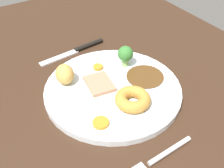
# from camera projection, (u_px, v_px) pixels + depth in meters

# --- Properties ---
(dining_table) EXTENTS (1.20, 0.84, 0.04)m
(dining_table) POSITION_uv_depth(u_px,v_px,m) (119.00, 105.00, 0.60)
(dining_table) COLOR #382316
(dining_table) RESTS_ON ground
(dinner_plate) EXTENTS (0.29, 0.29, 0.01)m
(dinner_plate) POSITION_uv_depth(u_px,v_px,m) (112.00, 90.00, 0.60)
(dinner_plate) COLOR white
(dinner_plate) RESTS_ON dining_table
(gravy_pool) EXTENTS (0.08, 0.08, 0.00)m
(gravy_pool) POSITION_uv_depth(u_px,v_px,m) (145.00, 76.00, 0.62)
(gravy_pool) COLOR #563819
(gravy_pool) RESTS_ON dinner_plate
(meat_slice_main) EXTENTS (0.08, 0.06, 0.01)m
(meat_slice_main) POSITION_uv_depth(u_px,v_px,m) (99.00, 84.00, 0.60)
(meat_slice_main) COLOR tan
(meat_slice_main) RESTS_ON dinner_plate
(yorkshire_pudding) EXTENTS (0.07, 0.07, 0.02)m
(yorkshire_pudding) POSITION_uv_depth(u_px,v_px,m) (133.00, 99.00, 0.55)
(yorkshire_pudding) COLOR #C68938
(yorkshire_pudding) RESTS_ON dinner_plate
(roast_potato_left) EXTENTS (0.05, 0.05, 0.04)m
(roast_potato_left) POSITION_uv_depth(u_px,v_px,m) (65.00, 74.00, 0.60)
(roast_potato_left) COLOR tan
(roast_potato_left) RESTS_ON dinner_plate
(carrot_coin_front) EXTENTS (0.03, 0.03, 0.01)m
(carrot_coin_front) POSITION_uv_depth(u_px,v_px,m) (101.00, 123.00, 0.51)
(carrot_coin_front) COLOR orange
(carrot_coin_front) RESTS_ON dinner_plate
(carrot_coin_back) EXTENTS (0.02, 0.02, 0.01)m
(carrot_coin_back) POSITION_uv_depth(u_px,v_px,m) (98.00, 67.00, 0.65)
(carrot_coin_back) COLOR orange
(carrot_coin_back) RESTS_ON dinner_plate
(broccoli_floret) EXTENTS (0.04, 0.04, 0.05)m
(broccoli_floret) POSITION_uv_depth(u_px,v_px,m) (125.00, 54.00, 0.64)
(broccoli_floret) COLOR #8CB766
(broccoli_floret) RESTS_ON dinner_plate
(fork) EXTENTS (0.02, 0.15, 0.01)m
(fork) POSITION_uv_depth(u_px,v_px,m) (157.00, 159.00, 0.47)
(fork) COLOR silver
(fork) RESTS_ON dining_table
(knife) EXTENTS (0.03, 0.19, 0.01)m
(knife) POSITION_uv_depth(u_px,v_px,m) (78.00, 49.00, 0.73)
(knife) COLOR black
(knife) RESTS_ON dining_table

